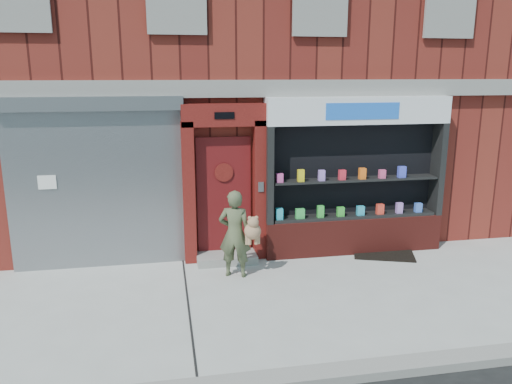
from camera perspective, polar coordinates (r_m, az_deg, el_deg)
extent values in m
plane|color=#9E9E99|center=(7.97, 3.70, -11.99)|extent=(80.00, 80.00, 0.00)
cube|color=gray|center=(6.15, 8.95, -19.88)|extent=(60.00, 0.30, 0.12)
cube|color=maroon|center=(13.11, -2.74, 15.99)|extent=(12.00, 8.00, 8.00)
cube|color=gray|center=(9.07, 0.97, 11.74)|extent=(12.00, 0.16, 0.30)
cube|color=gray|center=(9.21, -17.71, 0.13)|extent=(3.00, 0.10, 2.80)
cube|color=slate|center=(8.94, -18.46, 9.56)|extent=(3.10, 0.30, 0.24)
cube|color=white|center=(9.24, -22.77, 1.03)|extent=(0.30, 0.01, 0.24)
cube|color=#4E0F0D|center=(9.09, -7.68, -0.16)|extent=(0.22, 0.28, 2.60)
cube|color=#4E0F0D|center=(9.24, 0.39, 0.19)|extent=(0.22, 0.28, 2.60)
cube|color=#4E0F0D|center=(8.92, -3.75, 8.79)|extent=(1.50, 0.28, 0.40)
cube|color=black|center=(8.77, -3.63, 8.71)|extent=(0.35, 0.01, 0.12)
cube|color=#560F11|center=(9.27, -3.69, -0.43)|extent=(1.00, 0.06, 2.20)
cylinder|color=black|center=(9.13, -3.70, 2.25)|extent=(0.28, 0.02, 0.28)
cylinder|color=#4E0F0D|center=(9.12, -3.69, 2.24)|extent=(0.34, 0.02, 0.34)
cube|color=gray|center=(9.35, -3.38, -7.53)|extent=(1.10, 0.55, 0.15)
cube|color=slate|center=(9.07, 0.57, 0.59)|extent=(0.10, 0.02, 0.18)
cube|color=maroon|center=(9.95, 11.00, -4.77)|extent=(3.50, 0.40, 0.70)
cube|color=black|center=(9.15, 1.45, 1.97)|extent=(0.12, 0.40, 1.80)
cube|color=black|center=(10.38, 20.03, 2.54)|extent=(0.12, 0.40, 1.80)
cube|color=black|center=(9.81, 10.93, 2.51)|extent=(3.30, 0.03, 1.80)
cube|color=black|center=(9.84, 11.10, -2.67)|extent=(3.20, 0.36, 0.06)
cube|color=black|center=(9.67, 11.29, 1.43)|extent=(3.20, 0.36, 0.04)
cube|color=white|center=(9.49, 11.65, 9.13)|extent=(3.50, 0.40, 0.50)
cube|color=blue|center=(9.30, 12.13, 9.02)|extent=(1.40, 0.01, 0.30)
cube|color=#25A4BD|center=(9.29, 2.67, -2.53)|extent=(0.13, 0.09, 0.21)
cube|color=green|center=(9.39, 5.05, -2.47)|extent=(0.17, 0.09, 0.19)
cube|color=green|center=(9.50, 7.38, -2.22)|extent=(0.12, 0.09, 0.23)
cube|color=green|center=(9.63, 9.64, -2.23)|extent=(0.13, 0.09, 0.18)
cube|color=#26A0C1|center=(9.77, 11.84, -2.09)|extent=(0.14, 0.09, 0.18)
cube|color=red|center=(9.93, 13.98, -1.91)|extent=(0.14, 0.09, 0.20)
cube|color=#A875D3|center=(10.10, 16.05, -1.76)|extent=(0.12, 0.09, 0.21)
cube|color=#3F6BD7|center=(10.29, 18.04, -1.70)|extent=(0.13, 0.09, 0.18)
cube|color=#DC499C|center=(9.12, 2.72, 1.62)|extent=(0.12, 0.09, 0.16)
cube|color=yellow|center=(9.22, 5.14, 1.88)|extent=(0.12, 0.09, 0.22)
cube|color=#A87BDE|center=(9.33, 7.51, 1.89)|extent=(0.11, 0.09, 0.20)
cube|color=red|center=(9.47, 9.81, 1.94)|extent=(0.13, 0.09, 0.19)
cube|color=orange|center=(9.61, 12.05, 2.08)|extent=(0.12, 0.09, 0.21)
cube|color=#E04A80|center=(9.77, 14.21, 2.01)|extent=(0.12, 0.09, 0.16)
cube|color=#4250E2|center=(9.94, 16.32, 2.22)|extent=(0.15, 0.09, 0.21)
imported|color=#4B5437|center=(8.51, -2.44, -4.78)|extent=(0.64, 0.52, 1.52)
sphere|color=#976E4B|center=(8.38, -0.39, -4.49)|extent=(0.28, 0.28, 0.28)
sphere|color=#976E4B|center=(8.28, -0.33, -3.47)|extent=(0.19, 0.19, 0.19)
sphere|color=#976E4B|center=(8.25, -0.72, -2.99)|extent=(0.07, 0.07, 0.07)
sphere|color=#976E4B|center=(8.27, 0.05, -2.95)|extent=(0.07, 0.07, 0.07)
cylinder|color=#976E4B|center=(8.41, -1.02, -5.44)|extent=(0.07, 0.07, 0.17)
cylinder|color=#976E4B|center=(8.44, 0.25, -5.36)|extent=(0.07, 0.07, 0.17)
cylinder|color=#976E4B|center=(8.40, -0.75, -5.46)|extent=(0.07, 0.07, 0.17)
cylinder|color=#976E4B|center=(8.42, 0.02, -5.42)|extent=(0.07, 0.07, 0.17)
cube|color=black|center=(10.05, 14.35, -6.79)|extent=(1.33, 1.12, 0.03)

